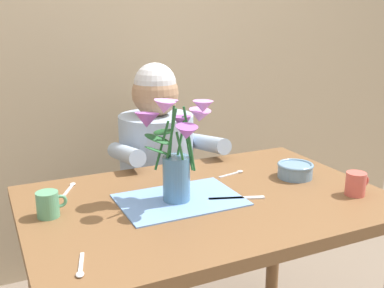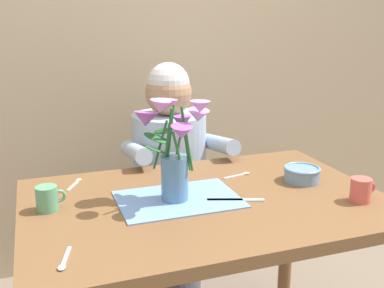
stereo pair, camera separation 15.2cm
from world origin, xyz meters
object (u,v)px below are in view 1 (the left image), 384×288
object	(u,v)px
ceramic_bowl	(295,170)
coffee_cup	(48,204)
dinner_knife	(237,198)
tea_cup	(356,184)
seated_person	(158,185)
flower_vase	(175,146)

from	to	relation	value
ceramic_bowl	coffee_cup	bearing A→B (deg)	177.60
coffee_cup	ceramic_bowl	bearing A→B (deg)	-2.40
dinner_knife	tea_cup	distance (m)	0.41
seated_person	tea_cup	size ratio (longest dim) A/B	12.20
seated_person	ceramic_bowl	bearing A→B (deg)	-64.17
dinner_knife	coffee_cup	bearing A→B (deg)	-173.07
tea_cup	coffee_cup	xyz separation A→B (m)	(-0.98, 0.27, 0.00)
seated_person	tea_cup	distance (m)	0.93
ceramic_bowl	coffee_cup	world-z (taller)	coffee_cup
tea_cup	dinner_knife	bearing A→B (deg)	159.93
dinner_knife	ceramic_bowl	bearing A→B (deg)	35.07
tea_cup	coffee_cup	distance (m)	1.01
seated_person	coffee_cup	world-z (taller)	seated_person
seated_person	flower_vase	size ratio (longest dim) A/B	3.21
ceramic_bowl	seated_person	bearing A→B (deg)	120.22
tea_cup	seated_person	bearing A→B (deg)	117.16
ceramic_bowl	dinner_knife	size ratio (longest dim) A/B	0.72
seated_person	flower_vase	bearing A→B (deg)	-109.68
flower_vase	ceramic_bowl	xyz separation A→B (m)	(0.50, 0.02, -0.16)
flower_vase	coffee_cup	size ratio (longest dim) A/B	3.80
ceramic_bowl	tea_cup	world-z (taller)	tea_cup
coffee_cup	flower_vase	bearing A→B (deg)	-8.39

